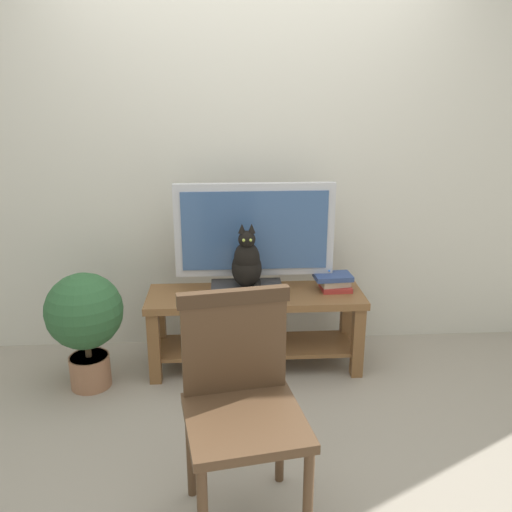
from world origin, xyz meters
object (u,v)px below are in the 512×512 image
(tv_stand, at_px, (256,316))
(potted_plant, at_px, (85,318))
(media_box, at_px, (247,291))
(wooden_chair, at_px, (240,392))
(cat, at_px, (247,263))
(tv, at_px, (255,234))
(book_stack, at_px, (334,281))

(tv_stand, bearing_deg, potted_plant, -169.87)
(tv_stand, xyz_separation_m, media_box, (-0.06, -0.04, 0.18))
(tv_stand, distance_m, potted_plant, 1.02)
(wooden_chair, height_order, potted_plant, wooden_chair)
(cat, relative_size, potted_plant, 0.56)
(cat, distance_m, potted_plant, 0.99)
(tv, distance_m, wooden_chair, 1.32)
(tv_stand, relative_size, tv, 1.37)
(media_box, xyz_separation_m, potted_plant, (-0.94, -0.13, -0.09))
(tv_stand, distance_m, cat, 0.37)
(tv, height_order, cat, tv)
(book_stack, height_order, potted_plant, potted_plant)
(media_box, xyz_separation_m, cat, (0.00, -0.01, 0.18))
(book_stack, relative_size, potted_plant, 0.34)
(cat, height_order, wooden_chair, cat)
(media_box, distance_m, wooden_chair, 1.15)
(book_stack, bearing_deg, media_box, -171.45)
(tv, height_order, book_stack, tv)
(tv, bearing_deg, cat, -111.64)
(wooden_chair, bearing_deg, potted_plant, 130.40)
(tv, distance_m, potted_plant, 1.11)
(media_box, relative_size, book_stack, 1.79)
(tv_stand, relative_size, book_stack, 5.54)
(wooden_chair, relative_size, book_stack, 3.91)
(cat, bearing_deg, tv, 68.36)
(book_stack, distance_m, potted_plant, 1.51)
(media_box, distance_m, potted_plant, 0.96)
(tv_stand, height_order, media_box, media_box)
(media_box, bearing_deg, potted_plant, -171.87)
(potted_plant, bearing_deg, tv_stand, 10.13)
(wooden_chair, distance_m, book_stack, 1.39)
(tv, distance_m, book_stack, 0.59)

